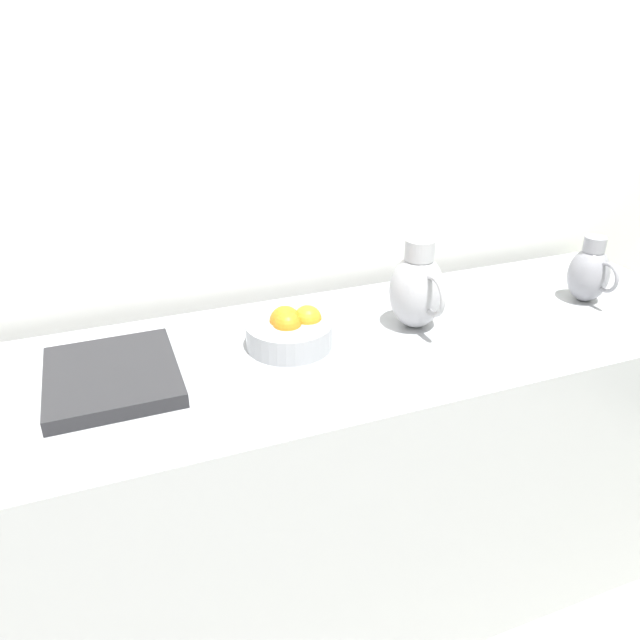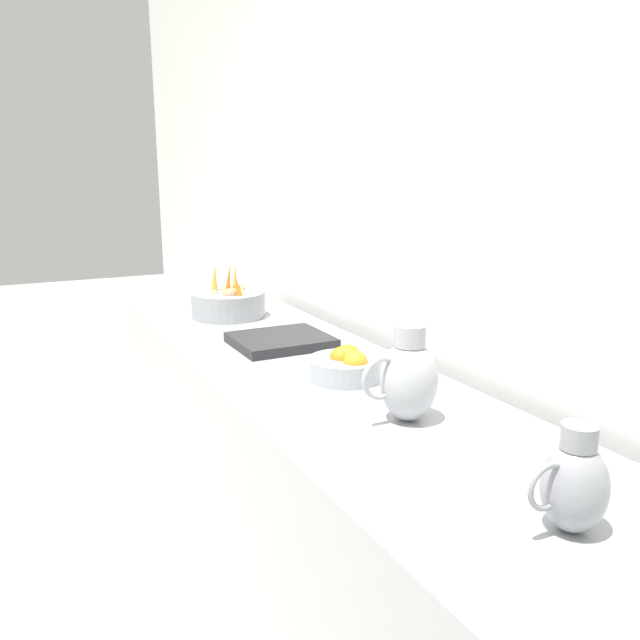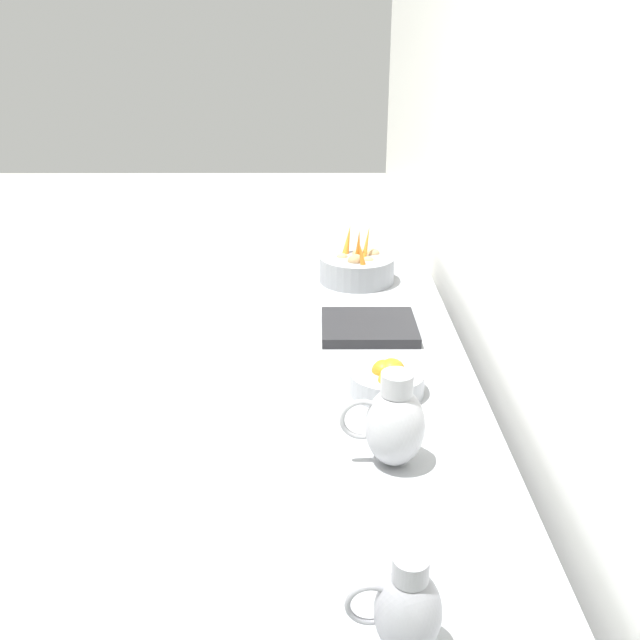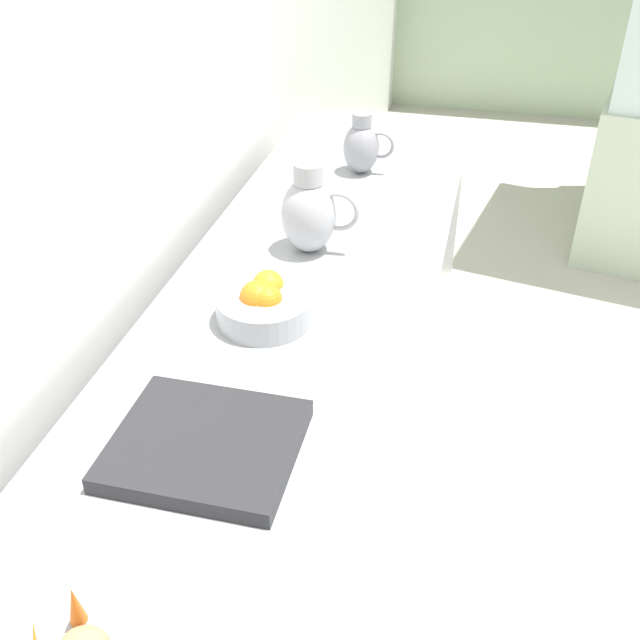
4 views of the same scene
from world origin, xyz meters
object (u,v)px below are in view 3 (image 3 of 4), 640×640
Objects in this scene: vegetable_colander at (357,267)px; metal_pitcher_short at (407,609)px; metal_pitcher_tall at (394,423)px; orange_bowl at (387,380)px.

metal_pitcher_short is at bearing 89.54° from vegetable_colander.
vegetable_colander is 1.27× the size of metal_pitcher_tall.
vegetable_colander is 1.59× the size of metal_pitcher_short.
metal_pitcher_tall reaches higher than metal_pitcher_short.
metal_pitcher_short is at bearing 86.50° from metal_pitcher_tall.
metal_pitcher_short is (0.03, 0.57, -0.02)m from metal_pitcher_tall.
metal_pitcher_short is (0.06, 0.93, 0.05)m from orange_bowl.
orange_bowl is (-0.04, 0.99, -0.02)m from vegetable_colander.
metal_pitcher_short is at bearing 86.61° from orange_bowl.
metal_pitcher_tall reaches higher than vegetable_colander.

